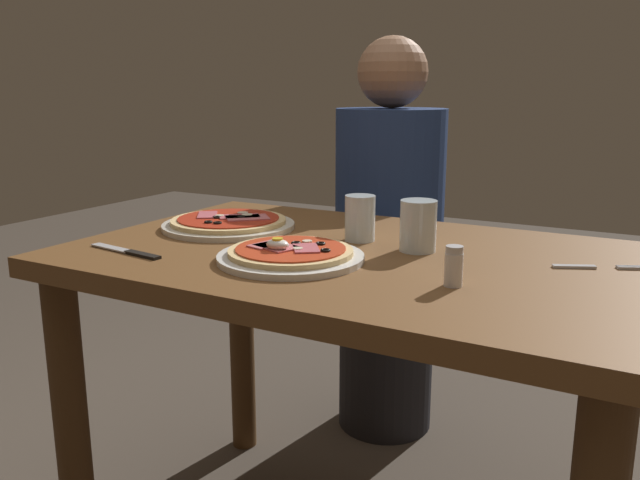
{
  "coord_description": "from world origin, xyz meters",
  "views": [
    {
      "loc": [
        0.54,
        -1.13,
        1.03
      ],
      "look_at": [
        -0.04,
        -0.06,
        0.75
      ],
      "focal_mm": 36.4,
      "sensor_mm": 36.0,
      "label": 1
    }
  ],
  "objects": [
    {
      "name": "dining_table",
      "position": [
        0.0,
        0.0,
        0.6
      ],
      "size": [
        1.12,
        0.72,
        0.72
      ],
      "color": "brown",
      "rests_on": "ground"
    },
    {
      "name": "pizza_foreground",
      "position": [
        -0.07,
        -0.13,
        0.73
      ],
      "size": [
        0.28,
        0.28,
        0.05
      ],
      "color": "white",
      "rests_on": "dining_table"
    },
    {
      "name": "pizza_across_left",
      "position": [
        -0.35,
        0.06,
        0.73
      ],
      "size": [
        0.3,
        0.3,
        0.03
      ],
      "color": "silver",
      "rests_on": "dining_table"
    },
    {
      "name": "water_glass_near",
      "position": [
        0.11,
        0.06,
        0.77
      ],
      "size": [
        0.07,
        0.07,
        0.1
      ],
      "color": "silver",
      "rests_on": "dining_table"
    },
    {
      "name": "water_glass_far",
      "position": [
        -0.03,
        0.09,
        0.76
      ],
      "size": [
        0.06,
        0.06,
        0.1
      ],
      "color": "silver",
      "rests_on": "dining_table"
    },
    {
      "name": "fork",
      "position": [
        0.43,
        0.09,
        0.72
      ],
      "size": [
        0.15,
        0.08,
        0.0
      ],
      "color": "silver",
      "rests_on": "dining_table"
    },
    {
      "name": "knife",
      "position": [
        -0.37,
        -0.23,
        0.72
      ],
      "size": [
        0.2,
        0.04,
        0.01
      ],
      "color": "silver",
      "rests_on": "dining_table"
    },
    {
      "name": "salt_shaker",
      "position": [
        0.24,
        -0.14,
        0.75
      ],
      "size": [
        0.03,
        0.03,
        0.07
      ],
      "color": "white",
      "rests_on": "dining_table"
    },
    {
      "name": "diner_person",
      "position": [
        -0.18,
        0.62,
        0.56
      ],
      "size": [
        0.32,
        0.32,
        1.18
      ],
      "rotation": [
        0.0,
        0.0,
        3.14
      ],
      "color": "black",
      "rests_on": "ground"
    }
  ]
}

